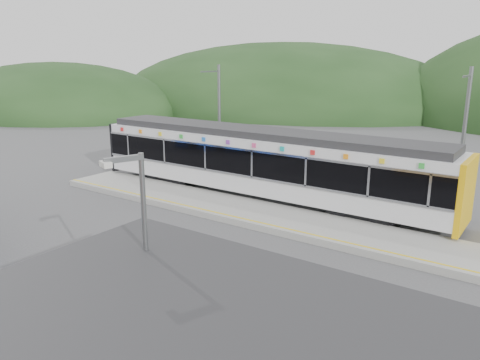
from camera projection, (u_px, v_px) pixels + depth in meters
The scene contains 8 objects.
ground at pixel (228, 241), 19.30m from camera, with size 120.00×120.00×0.00m, color #4C4C4F.
hills at pixel (417, 235), 20.06m from camera, with size 146.00×149.00×26.00m.
platform at pixel (270, 217), 21.88m from camera, with size 26.00×3.20×0.30m, color #9E9E99.
yellow_line at pixel (255, 221), 20.81m from camera, with size 26.00×0.10×0.01m, color yellow.
train at pixel (260, 161), 24.83m from camera, with size 20.44×3.01×3.74m.
catenary_mast_west at pixel (219, 120), 29.07m from camera, with size 0.18×1.80×7.00m.
catenary_mast_east at pixel (463, 142), 21.30m from camera, with size 0.18×1.80×7.00m.
lamp_post at pixel (142, 244), 10.73m from camera, with size 0.43×1.00×5.29m.
Camera 1 is at (10.74, -14.52, 7.29)m, focal length 35.00 mm.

